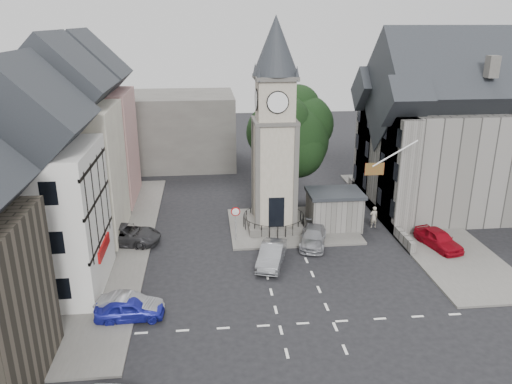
{
  "coord_description": "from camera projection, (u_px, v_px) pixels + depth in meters",
  "views": [
    {
      "loc": [
        -5.19,
        -28.76,
        15.94
      ],
      "look_at": [
        -1.73,
        5.0,
        4.13
      ],
      "focal_mm": 35.0,
      "sensor_mm": 36.0,
      "label": 1
    }
  ],
  "objects": [
    {
      "name": "ground",
      "position": [
        290.0,
        275.0,
        32.76
      ],
      "size": [
        120.0,
        120.0,
        0.0
      ],
      "primitive_type": "plane",
      "color": "black",
      "rests_on": "ground"
    },
    {
      "name": "pavement_west",
      "position": [
        111.0,
        244.0,
        37.17
      ],
      "size": [
        6.0,
        30.0,
        0.14
      ],
      "primitive_type": "cube",
      "color": "#595651",
      "rests_on": "ground"
    },
    {
      "name": "pavement_east",
      "position": [
        416.0,
        221.0,
        41.41
      ],
      "size": [
        6.0,
        26.0,
        0.14
      ],
      "primitive_type": "cube",
      "color": "#595651",
      "rests_on": "ground"
    },
    {
      "name": "central_island",
      "position": [
        292.0,
        226.0,
        40.39
      ],
      "size": [
        10.0,
        8.0,
        0.16
      ],
      "primitive_type": "cube",
      "color": "#595651",
      "rests_on": "ground"
    },
    {
      "name": "road_markings",
      "position": [
        306.0,
        323.0,
        27.59
      ],
      "size": [
        20.0,
        8.0,
        0.01
      ],
      "primitive_type": "cube",
      "color": "silver",
      "rests_on": "ground"
    },
    {
      "name": "clock_tower",
      "position": [
        275.0,
        128.0,
        37.6
      ],
      "size": [
        4.86,
        4.86,
        16.25
      ],
      "color": "#4C4944",
      "rests_on": "ground"
    },
    {
      "name": "stone_shelter",
      "position": [
        334.0,
        210.0,
        39.76
      ],
      "size": [
        4.3,
        3.3,
        3.08
      ],
      "color": "#605D58",
      "rests_on": "ground"
    },
    {
      "name": "town_tree",
      "position": [
        290.0,
        129.0,
        42.87
      ],
      "size": [
        7.2,
        7.2,
        10.8
      ],
      "color": "black",
      "rests_on": "ground"
    },
    {
      "name": "warning_sign_post",
      "position": [
        236.0,
        218.0,
        36.89
      ],
      "size": [
        0.7,
        0.19,
        2.85
      ],
      "color": "black",
      "rests_on": "ground"
    },
    {
      "name": "terrace_pink",
      "position": [
        89.0,
        131.0,
        44.13
      ],
      "size": [
        8.1,
        7.6,
        12.8
      ],
      "color": "tan",
      "rests_on": "ground"
    },
    {
      "name": "terrace_cream",
      "position": [
        66.0,
        153.0,
        36.62
      ],
      "size": [
        8.1,
        7.6,
        12.8
      ],
      "color": "beige",
      "rests_on": "ground"
    },
    {
      "name": "terrace_tudor",
      "position": [
        31.0,
        195.0,
        29.23
      ],
      "size": [
        8.1,
        7.6,
        12.0
      ],
      "color": "silver",
      "rests_on": "ground"
    },
    {
      "name": "backdrop_west",
      "position": [
        145.0,
        130.0,
        56.59
      ],
      "size": [
        20.0,
        10.0,
        8.0
      ],
      "primitive_type": "cube",
      "color": "#4C4944",
      "rests_on": "ground"
    },
    {
      "name": "east_building",
      "position": [
        450.0,
        139.0,
        42.54
      ],
      "size": [
        14.4,
        11.4,
        12.6
      ],
      "color": "#605D58",
      "rests_on": "ground"
    },
    {
      "name": "east_boundary_wall",
      "position": [
        376.0,
        209.0,
        42.89
      ],
      "size": [
        0.4,
        16.0,
        0.9
      ],
      "primitive_type": "cube",
      "color": "#605D58",
      "rests_on": "ground"
    },
    {
      "name": "flagpole",
      "position": [
        395.0,
        153.0,
        34.99
      ],
      "size": [
        3.68,
        0.1,
        2.74
      ],
      "color": "white",
      "rests_on": "ground"
    },
    {
      "name": "car_west_blue",
      "position": [
        130.0,
        309.0,
        27.76
      ],
      "size": [
        3.86,
        1.66,
        1.3
      ],
      "primitive_type": "imported",
      "rotation": [
        0.0,
        0.0,
        1.6
      ],
      "color": "#1C219E",
      "rests_on": "ground"
    },
    {
      "name": "car_west_silver",
      "position": [
        129.0,
        305.0,
        28.2
      ],
      "size": [
        3.95,
        1.95,
        1.25
      ],
      "primitive_type": "imported",
      "rotation": [
        0.0,
        0.0,
        1.4
      ],
      "color": "#A3A5AB",
      "rests_on": "ground"
    },
    {
      "name": "car_west_grey",
      "position": [
        124.0,
        235.0,
        37.1
      ],
      "size": [
        5.79,
        3.52,
        1.5
      ],
      "primitive_type": "imported",
      "rotation": [
        0.0,
        0.0,
        1.37
      ],
      "color": "#303032",
      "rests_on": "ground"
    },
    {
      "name": "car_island_silver",
      "position": [
        272.0,
        255.0,
        33.99
      ],
      "size": [
        2.72,
        4.61,
        1.44
      ],
      "primitive_type": "imported",
      "rotation": [
        0.0,
        0.0,
        -0.29
      ],
      "color": "gray",
      "rests_on": "ground"
    },
    {
      "name": "car_island_east",
      "position": [
        313.0,
        237.0,
        37.02
      ],
      "size": [
        2.95,
        4.74,
        1.28
      ],
      "primitive_type": "imported",
      "rotation": [
        0.0,
        0.0,
        -0.28
      ],
      "color": "gray",
      "rests_on": "ground"
    },
    {
      "name": "car_east_red",
      "position": [
        438.0,
        239.0,
        36.45
      ],
      "size": [
        2.64,
        4.46,
        1.42
      ],
      "primitive_type": "imported",
      "rotation": [
        0.0,
        0.0,
        0.24
      ],
      "color": "#9C0816",
      "rests_on": "ground"
    },
    {
      "name": "pedestrian",
      "position": [
        374.0,
        217.0,
        39.98
      ],
      "size": [
        0.69,
        0.49,
        1.79
      ],
      "primitive_type": "imported",
      "rotation": [
        0.0,
        0.0,
        3.24
      ],
      "color": "#AAA18D",
      "rests_on": "ground"
    }
  ]
}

